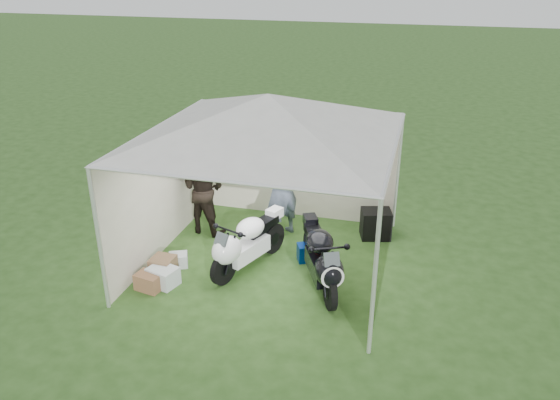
% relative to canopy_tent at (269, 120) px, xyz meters
% --- Properties ---
extents(ground, '(80.00, 80.00, 0.00)m').
position_rel_canopy_tent_xyz_m(ground, '(0.00, -0.03, -2.58)').
color(ground, '#254617').
rests_on(ground, ground).
extents(canopy_tent, '(5.66, 5.66, 3.00)m').
position_rel_canopy_tent_xyz_m(canopy_tent, '(0.00, 0.00, 0.00)').
color(canopy_tent, silver).
rests_on(canopy_tent, ground).
extents(motorcycle_white, '(0.91, 1.81, 0.93)m').
position_rel_canopy_tent_xyz_m(motorcycle_white, '(-0.32, -0.41, -2.06)').
color(motorcycle_white, black).
rests_on(motorcycle_white, ground).
extents(motorcycle_black, '(1.05, 1.84, 0.97)m').
position_rel_canopy_tent_xyz_m(motorcycle_black, '(1.05, -0.62, -2.03)').
color(motorcycle_black, black).
rests_on(motorcycle_black, ground).
extents(paddock_stand, '(0.49, 0.41, 0.31)m').
position_rel_canopy_tent_xyz_m(paddock_stand, '(0.67, 0.19, -2.42)').
color(paddock_stand, '#0A36A9').
rests_on(paddock_stand, ground).
extents(person_dark_jacket, '(0.98, 0.82, 1.79)m').
position_rel_canopy_tent_xyz_m(person_dark_jacket, '(-1.55, 0.79, -1.68)').
color(person_dark_jacket, black).
rests_on(person_dark_jacket, ground).
extents(person_blue_jacket, '(0.80, 0.85, 1.96)m').
position_rel_canopy_tent_xyz_m(person_blue_jacket, '(-0.07, 1.05, -1.59)').
color(person_blue_jacket, slate).
rests_on(person_blue_jacket, ground).
extents(equipment_box, '(0.65, 0.57, 0.55)m').
position_rel_canopy_tent_xyz_m(equipment_box, '(1.70, 1.40, -2.30)').
color(equipment_box, black).
rests_on(equipment_box, ground).
extents(crate_0, '(0.54, 0.47, 0.31)m').
position_rel_canopy_tent_xyz_m(crate_0, '(-1.47, -1.22, -2.42)').
color(crate_0, silver).
rests_on(crate_0, ground).
extents(crate_1, '(0.39, 0.39, 0.33)m').
position_rel_canopy_tent_xyz_m(crate_1, '(-1.60, -0.96, -2.41)').
color(crate_1, brown).
rests_on(crate_1, ground).
extents(crate_2, '(0.40, 0.37, 0.23)m').
position_rel_canopy_tent_xyz_m(crate_2, '(-1.49, -0.62, -2.46)').
color(crate_2, silver).
rests_on(crate_2, ground).
extents(crate_3, '(0.46, 0.37, 0.28)m').
position_rel_canopy_tent_xyz_m(crate_3, '(-1.63, -1.41, -2.44)').
color(crate_3, brown).
rests_on(crate_3, ground).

